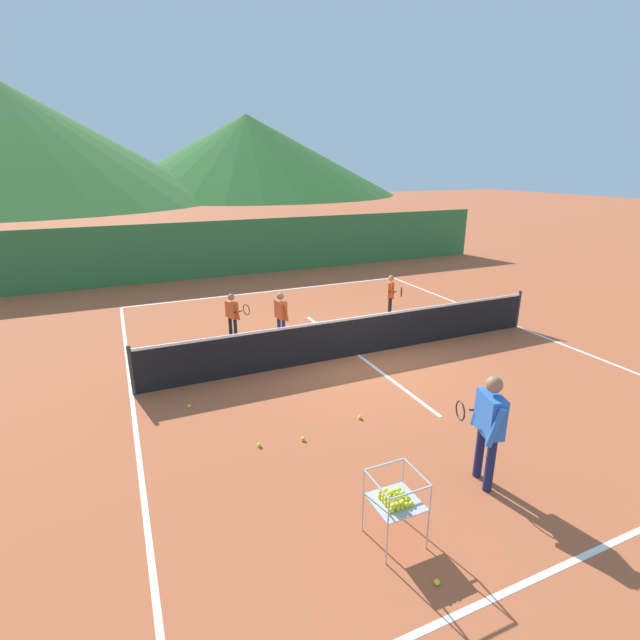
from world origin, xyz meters
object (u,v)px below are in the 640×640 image
Objects in this scene: tennis_ball_1 at (259,445)px; instructor at (489,421)px; student_0 at (233,313)px; tennis_ball_4 at (303,439)px; tennis_ball_6 at (189,406)px; ball_cart at (395,499)px; tennis_ball_0 at (437,582)px; tennis_net at (359,335)px; tennis_ball_3 at (360,417)px; student_1 at (281,313)px; student_2 at (391,292)px.

instructor is at bearing -38.88° from tennis_ball_1.
tennis_ball_4 is at bearing -91.05° from student_0.
tennis_ball_6 is (-0.84, 1.76, 0.00)m from tennis_ball_1.
ball_cart reaches higher than tennis_ball_1.
tennis_ball_0 and tennis_ball_1 have the same top height.
instructor reaches higher than tennis_ball_6.
tennis_net is 4.26m from tennis_ball_6.
tennis_ball_6 is at bearing 148.92° from tennis_ball_3.
instructor reaches higher than tennis_ball_1.
ball_cart is (-2.37, -5.29, 0.09)m from tennis_net.
instructor is (-0.62, -4.88, 0.51)m from tennis_net.
tennis_ball_0 is at bearing -104.78° from tennis_ball_3.
student_0 is 5.04m from tennis_ball_1.
tennis_ball_0 is at bearing -96.62° from student_1.
instructor is at bearing -83.19° from student_1.
tennis_ball_6 is (-1.65, -3.16, -0.72)m from student_0.
student_1 is 4.64m from tennis_ball_4.
tennis_ball_1 is 1.91m from tennis_ball_3.
instructor is 24.62× the size of tennis_ball_6.
tennis_ball_4 is 1.00× the size of tennis_ball_6.
tennis_ball_3 is at bearing 75.22° from tennis_ball_0.
tennis_ball_6 is at bearing 110.12° from tennis_ball_0.
ball_cart is 4.69m from tennis_ball_6.
ball_cart is at bearing -98.13° from student_1.
instructor reaches higher than tennis_net.
tennis_net is at bearing 48.07° from tennis_ball_4.
student_1 is (1.09, -0.63, 0.04)m from student_0.
tennis_ball_0 is at bearing -72.89° from tennis_ball_1.
tennis_ball_6 is at bearing -137.16° from student_1.
tennis_ball_4 is (-0.30, 3.17, 0.00)m from tennis_ball_0.
tennis_ball_1 is at bearing -140.24° from tennis_net.
tennis_ball_3 is at bearing -117.60° from tennis_net.
tennis_ball_0 is 1.00× the size of tennis_ball_4.
student_0 is 18.32× the size of tennis_ball_6.
tennis_ball_4 is at bearing -169.12° from tennis_ball_3.
student_2 is 18.49× the size of tennis_ball_4.
student_1 is 3.80m from tennis_ball_6.
tennis_ball_0 is (-2.27, -6.03, -0.47)m from tennis_net.
student_1 is 19.30× the size of tennis_ball_4.
instructor is at bearing -112.29° from student_2.
tennis_ball_0 is (-4.58, -8.30, -0.72)m from student_2.
tennis_net is at bearing 69.35° from tennis_ball_0.
ball_cart is 13.22× the size of tennis_ball_0.
tennis_ball_0 and tennis_ball_4 have the same top height.
student_2 is (4.78, 0.08, 0.01)m from student_0.
student_0 is 8.25m from tennis_ball_0.
tennis_net is 6.06× the size of instructor.
student_1 is at bearing -169.17° from student_2.
student_0 is 18.32× the size of tennis_ball_4.
student_2 is at bearing 44.49° from tennis_net.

